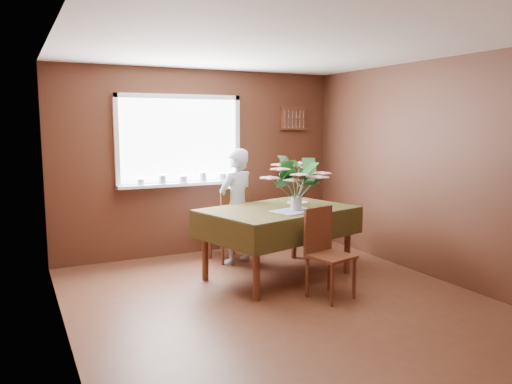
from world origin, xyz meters
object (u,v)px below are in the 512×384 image
chair_near (325,248)px  flower_bouquet (296,179)px  chair_far (231,221)px  seated_woman (236,206)px  dining_table (278,217)px

chair_near → flower_bouquet: 0.88m
chair_far → chair_near: bearing=96.4°
seated_woman → flower_bouquet: (0.30, -0.96, 0.43)m
chair_near → flower_bouquet: (-0.00, 0.58, 0.66)m
chair_near → seated_woman: 1.59m
seated_woman → flower_bouquet: size_ratio=2.35×
dining_table → seated_woman: 0.77m
chair_near → flower_bouquet: bearing=76.7°
dining_table → flower_bouquet: size_ratio=3.04×
seated_woman → flower_bouquet: 1.09m
chair_far → seated_woman: bearing=102.6°
seated_woman → flower_bouquet: bearing=88.4°
chair_far → chair_near: size_ratio=1.06×
dining_table → chair_far: bearing=90.4°
chair_far → seated_woman: size_ratio=0.66×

